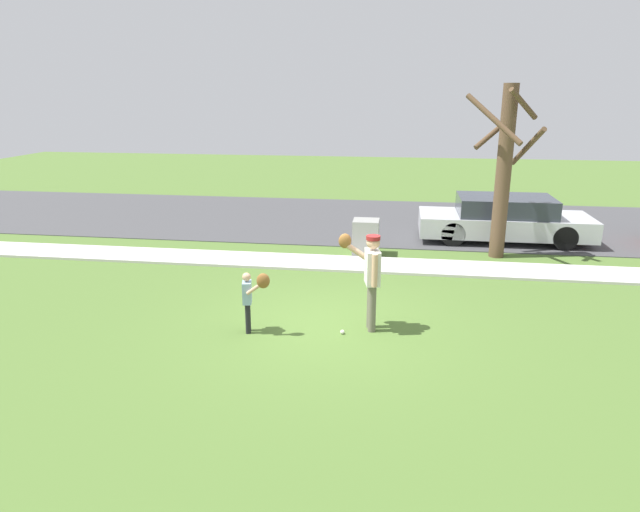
% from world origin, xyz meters
% --- Properties ---
extents(ground_plane, '(48.00, 48.00, 0.00)m').
position_xyz_m(ground_plane, '(0.00, 3.50, 0.00)').
color(ground_plane, '#4C6B2D').
extents(sidewalk_strip, '(36.00, 1.20, 0.06)m').
position_xyz_m(sidewalk_strip, '(0.00, 3.60, 0.03)').
color(sidewalk_strip, beige).
rests_on(sidewalk_strip, ground).
extents(road_surface, '(36.00, 6.80, 0.02)m').
position_xyz_m(road_surface, '(0.00, 8.60, 0.01)').
color(road_surface, '#424244').
rests_on(road_surface, ground).
extents(person_adult, '(0.76, 0.59, 1.68)m').
position_xyz_m(person_adult, '(0.66, -0.10, 1.05)').
color(person_adult, '#6B6656').
rests_on(person_adult, ground).
extents(person_child, '(0.53, 0.38, 1.11)m').
position_xyz_m(person_child, '(-1.30, -0.55, 0.71)').
color(person_child, black).
rests_on(person_child, ground).
extents(baseball, '(0.07, 0.07, 0.07)m').
position_xyz_m(baseball, '(0.24, -0.38, 0.04)').
color(baseball, white).
rests_on(baseball, ground).
extents(utility_cabinet, '(0.65, 0.62, 0.91)m').
position_xyz_m(utility_cabinet, '(0.30, 4.55, 0.45)').
color(utility_cabinet, gray).
rests_on(utility_cabinet, ground).
extents(street_tree_near, '(1.84, 1.88, 4.19)m').
position_xyz_m(street_tree_near, '(3.58, 4.86, 2.25)').
color(street_tree_near, brown).
rests_on(street_tree_near, ground).
extents(parked_sedan_silver, '(4.60, 1.80, 1.23)m').
position_xyz_m(parked_sedan_silver, '(3.99, 6.49, 0.62)').
color(parked_sedan_silver, silver).
rests_on(parked_sedan_silver, road_surface).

